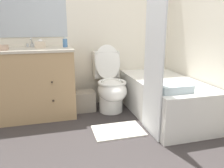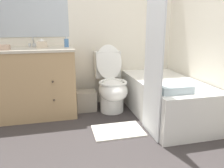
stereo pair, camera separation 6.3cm
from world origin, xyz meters
TOP-DOWN VIEW (x-y plane):
  - ground_plane at (0.00, 0.00)m, footprint 14.00×14.00m
  - wall_back at (-0.01, 1.67)m, footprint 8.00×0.06m
  - wall_right at (1.28, 0.82)m, footprint 0.05×2.64m
  - vanity_cabinet at (-0.75, 1.36)m, footprint 1.01×0.60m
  - sink_faucet at (-0.75, 1.56)m, footprint 0.14×0.12m
  - toilet at (0.24, 1.28)m, footprint 0.38×0.69m
  - bathtub at (0.87, 0.93)m, footprint 0.75×1.43m
  - shower_curtain at (0.48, 0.50)m, footprint 0.02×0.42m
  - wastebasket at (-0.11, 1.37)m, footprint 0.27×0.23m
  - tissue_box at (-0.64, 1.42)m, footprint 0.12×0.15m
  - soap_dispenser at (-0.33, 1.40)m, footprint 0.06×0.06m
  - bath_towel_folded at (0.70, 0.43)m, footprint 0.34×0.21m
  - bath_mat at (0.16, 0.64)m, footprint 0.56×0.38m

SIDE VIEW (x-z plane):
  - ground_plane at x=0.00m, z-range 0.00..0.00m
  - bath_mat at x=0.16m, z-range 0.00..0.02m
  - wastebasket at x=-0.11m, z-range 0.00..0.27m
  - bathtub at x=0.87m, z-range 0.00..0.49m
  - toilet at x=0.24m, z-range -0.09..0.81m
  - vanity_cabinet at x=-0.75m, z-range 0.01..0.89m
  - bath_towel_folded at x=0.70m, z-range 0.48..0.56m
  - sink_faucet at x=-0.75m, z-range 0.86..0.98m
  - tissue_box at x=-0.64m, z-range 0.87..0.97m
  - shower_curtain at x=0.48m, z-range 0.00..1.87m
  - soap_dispenser at x=-0.33m, z-range 0.87..1.01m
  - wall_right at x=1.28m, z-range 0.00..2.50m
  - wall_back at x=-0.01m, z-range 0.00..2.50m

